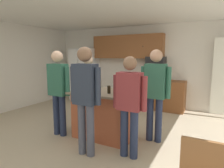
% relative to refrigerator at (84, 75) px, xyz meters
% --- Properties ---
extents(floor, '(7.04, 7.04, 0.00)m').
position_rel_refrigerator_xyz_m(floor, '(2.00, -2.38, -0.94)').
color(floor, '#B7A88E').
rests_on(floor, ground).
extents(ceiling, '(7.04, 7.04, 0.00)m').
position_rel_refrigerator_xyz_m(ceiling, '(2.00, -2.38, 1.66)').
color(ceiling, white).
extents(back_wall, '(6.40, 0.10, 2.60)m').
position_rel_refrigerator_xyz_m(back_wall, '(2.00, 0.42, 0.36)').
color(back_wall, white).
rests_on(back_wall, ground).
extents(side_wall_left, '(0.10, 5.60, 2.60)m').
position_rel_refrigerator_xyz_m(side_wall_left, '(-1.20, -2.38, 0.36)').
color(side_wall_left, white).
rests_on(side_wall_left, ground).
extents(cabinet_run_upper, '(2.40, 0.38, 0.75)m').
position_rel_refrigerator_xyz_m(cabinet_run_upper, '(1.60, 0.22, 0.98)').
color(cabinet_run_upper, brown).
extents(cabinet_run_lower, '(1.80, 0.63, 0.90)m').
position_rel_refrigerator_xyz_m(cabinet_run_lower, '(2.60, 0.10, -0.49)').
color(cabinet_run_lower, brown).
rests_on(cabinet_run_lower, ground).
extents(refrigerator, '(0.86, 0.76, 1.89)m').
position_rel_refrigerator_xyz_m(refrigerator, '(0.00, 0.00, 0.00)').
color(refrigerator, white).
rests_on(refrigerator, ground).
extents(microwave_over_range, '(0.56, 0.40, 0.32)m').
position_rel_refrigerator_xyz_m(microwave_over_range, '(2.60, 0.12, 0.51)').
color(microwave_over_range, black).
extents(kitchen_island, '(1.29, 0.87, 0.94)m').
position_rel_refrigerator_xyz_m(kitchen_island, '(2.29, -2.46, -0.47)').
color(kitchen_island, '#AD5638').
rests_on(kitchen_island, ground).
extents(person_guest_by_door, '(0.57, 0.24, 1.79)m').
position_rel_refrigerator_xyz_m(person_guest_by_door, '(2.38, -3.25, 0.10)').
color(person_guest_by_door, '#4C5166').
rests_on(person_guest_by_door, ground).
extents(person_host_foreground, '(0.57, 0.23, 1.76)m').
position_rel_refrigerator_xyz_m(person_host_foreground, '(3.23, -2.21, 0.08)').
color(person_host_foreground, '#232D4C').
rests_on(person_host_foreground, ground).
extents(person_guest_left, '(0.57, 0.22, 1.65)m').
position_rel_refrigerator_xyz_m(person_guest_left, '(1.54, -1.94, 0.00)').
color(person_guest_left, '#4C5166').
rests_on(person_guest_left, ground).
extents(person_elder_center, '(0.57, 0.22, 1.64)m').
position_rel_refrigerator_xyz_m(person_elder_center, '(3.04, -2.98, 0.00)').
color(person_elder_center, '#232D4C').
rests_on(person_elder_center, ground).
extents(person_guest_right, '(0.57, 0.23, 1.75)m').
position_rel_refrigerator_xyz_m(person_guest_right, '(1.41, -2.84, 0.07)').
color(person_guest_right, '#232D4C').
rests_on(person_guest_right, ground).
extents(mug_ceramic_white, '(0.13, 0.09, 0.11)m').
position_rel_refrigerator_xyz_m(mug_ceramic_white, '(2.71, -2.43, 0.05)').
color(mug_ceramic_white, '#4C6B99').
rests_on(mug_ceramic_white, kitchen_island).
extents(glass_pilsner, '(0.06, 0.06, 0.14)m').
position_rel_refrigerator_xyz_m(glass_pilsner, '(2.46, -2.60, 0.07)').
color(glass_pilsner, black).
rests_on(glass_pilsner, kitchen_island).
extents(glass_stout_tall, '(0.07, 0.07, 0.14)m').
position_rel_refrigerator_xyz_m(glass_stout_tall, '(2.07, -2.55, 0.07)').
color(glass_stout_tall, black).
rests_on(glass_stout_tall, kitchen_island).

